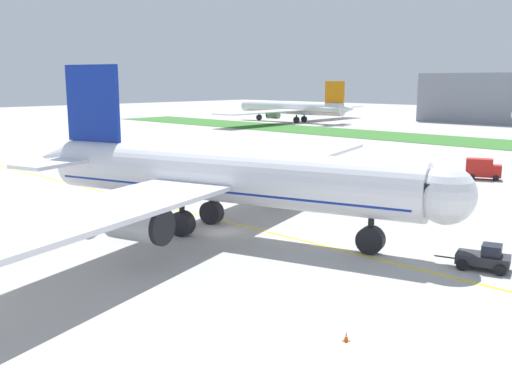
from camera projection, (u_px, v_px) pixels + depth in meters
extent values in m
plane|color=#ADAAA5|center=(221.00, 232.00, 58.61)|extent=(600.00, 600.00, 0.00)
cube|color=yellow|center=(245.00, 226.00, 60.98)|extent=(280.00, 0.36, 0.01)
cylinder|color=white|center=(224.00, 176.00, 57.19)|extent=(39.66, 16.42, 5.24)
cube|color=navy|center=(224.00, 185.00, 57.37)|extent=(38.01, 15.57, 0.63)
sphere|color=white|center=(446.00, 195.00, 47.49)|extent=(4.98, 4.98, 4.98)
cone|color=white|center=(60.00, 158.00, 67.24)|extent=(6.80, 5.92, 4.46)
cube|color=navy|center=(93.00, 103.00, 63.50)|extent=(7.02, 2.55, 8.39)
cube|color=white|center=(121.00, 152.00, 69.57)|extent=(6.60, 9.29, 0.37)
cube|color=white|center=(55.00, 163.00, 60.44)|extent=(6.60, 9.29, 0.37)
cube|color=white|center=(290.00, 157.00, 76.10)|extent=(18.65, 36.85, 0.42)
cube|color=white|center=(49.00, 225.00, 40.34)|extent=(18.65, 36.85, 0.42)
cylinder|color=#B7BABF|center=(271.00, 179.00, 68.84)|extent=(5.60, 4.19, 2.88)
cylinder|color=black|center=(290.00, 180.00, 67.71)|extent=(1.28, 3.02, 3.03)
cylinder|color=#B7BABF|center=(138.00, 224.00, 47.12)|extent=(5.60, 4.19, 2.88)
cylinder|color=black|center=(162.00, 227.00, 45.99)|extent=(1.28, 3.02, 3.03)
cylinder|color=black|center=(371.00, 229.00, 51.01)|extent=(0.55, 0.55, 2.03)
cylinder|color=black|center=(370.00, 240.00, 51.20)|extent=(2.71, 1.79, 2.49)
cylinder|color=black|center=(212.00, 203.00, 61.72)|extent=(0.55, 0.55, 2.03)
cylinder|color=black|center=(212.00, 212.00, 61.92)|extent=(2.71, 1.79, 2.49)
cylinder|color=black|center=(182.00, 213.00, 56.93)|extent=(0.55, 0.55, 2.03)
cylinder|color=black|center=(182.00, 223.00, 57.13)|extent=(2.71, 1.79, 2.49)
cube|color=black|center=(437.00, 186.00, 47.72)|extent=(2.88, 4.29, 0.94)
sphere|color=black|center=(122.00, 159.00, 66.21)|extent=(0.37, 0.37, 0.37)
sphere|color=black|center=(152.00, 161.00, 64.25)|extent=(0.37, 0.37, 0.37)
sphere|color=black|center=(184.00, 163.00, 62.28)|extent=(0.37, 0.37, 0.37)
sphere|color=black|center=(218.00, 166.00, 60.32)|extent=(0.37, 0.37, 0.37)
sphere|color=black|center=(255.00, 169.00, 58.36)|extent=(0.37, 0.37, 0.37)
sphere|color=black|center=(294.00, 172.00, 56.39)|extent=(0.37, 0.37, 0.37)
sphere|color=black|center=(336.00, 175.00, 54.43)|extent=(0.37, 0.37, 0.37)
sphere|color=black|center=(381.00, 179.00, 52.46)|extent=(0.37, 0.37, 0.37)
cube|color=#26262B|center=(483.00, 259.00, 46.99)|extent=(4.56, 3.27, 0.80)
cube|color=black|center=(492.00, 250.00, 46.55)|extent=(1.89, 2.02, 0.90)
cylinder|color=black|center=(445.00, 257.00, 48.38)|extent=(1.76, 0.63, 0.12)
cylinder|color=black|center=(462.00, 265.00, 46.77)|extent=(0.96, 0.59, 0.90)
cylinder|color=black|center=(466.00, 258.00, 48.67)|extent=(0.96, 0.59, 0.90)
cylinder|color=black|center=(500.00, 270.00, 45.46)|extent=(0.96, 0.59, 0.90)
cylinder|color=black|center=(503.00, 263.00, 47.37)|extent=(0.96, 0.59, 0.90)
cylinder|color=black|center=(140.00, 226.00, 59.45)|extent=(0.12, 0.12, 0.82)
cylinder|color=orange|center=(140.00, 220.00, 59.44)|extent=(0.10, 0.10, 0.52)
cylinder|color=black|center=(141.00, 226.00, 59.29)|extent=(0.12, 0.12, 0.82)
cylinder|color=orange|center=(141.00, 220.00, 59.04)|extent=(0.10, 0.10, 0.52)
cube|color=orange|center=(140.00, 220.00, 59.24)|extent=(0.47, 0.33, 0.58)
sphere|color=brown|center=(140.00, 216.00, 59.16)|extent=(0.22, 0.22, 0.22)
cube|color=#F2590C|center=(346.00, 341.00, 34.09)|extent=(0.36, 0.36, 0.03)
cone|color=#F2590C|center=(346.00, 336.00, 34.03)|extent=(0.28, 0.28, 0.55)
cylinder|color=white|center=(346.00, 336.00, 34.03)|extent=(0.17, 0.17, 0.06)
cube|color=#B21E19|center=(479.00, 168.00, 90.04)|extent=(4.45, 3.52, 2.77)
cube|color=#B21E19|center=(496.00, 171.00, 89.24)|extent=(2.21, 2.50, 1.88)
cube|color=#263347|center=(501.00, 169.00, 88.92)|extent=(0.78, 1.69, 0.83)
cylinder|color=black|center=(496.00, 176.00, 90.40)|extent=(0.95, 0.63, 0.90)
cylinder|color=black|center=(496.00, 178.00, 88.43)|extent=(0.95, 0.63, 0.90)
cylinder|color=black|center=(472.00, 175.00, 91.63)|extent=(0.95, 0.63, 0.90)
cylinder|color=black|center=(472.00, 177.00, 89.66)|extent=(0.95, 0.63, 0.90)
cylinder|color=white|center=(293.00, 108.00, 214.49)|extent=(43.11, 8.12, 4.69)
cube|color=orange|center=(293.00, 110.00, 214.65)|extent=(41.37, 7.61, 0.56)
sphere|color=white|center=(247.00, 106.00, 228.71)|extent=(4.45, 4.45, 4.45)
cone|color=white|center=(348.00, 109.00, 199.69)|extent=(5.46, 4.39, 3.98)
cube|color=orange|center=(335.00, 92.00, 202.07)|extent=(7.73, 1.09, 7.50)
cube|color=white|center=(329.00, 108.00, 199.01)|extent=(5.30, 7.85, 0.33)
cube|color=white|center=(343.00, 107.00, 206.10)|extent=(5.30, 7.85, 0.33)
cube|color=white|center=(261.00, 112.00, 196.89)|extent=(12.51, 39.22, 0.37)
cube|color=white|center=(329.00, 108.00, 229.63)|extent=(12.51, 39.22, 0.37)
cylinder|color=#B7BABF|center=(273.00, 115.00, 204.53)|extent=(4.64, 2.93, 2.58)
cylinder|color=black|center=(268.00, 115.00, 205.92)|extent=(0.60, 2.73, 2.71)
cylinder|color=#B7BABF|center=(314.00, 112.00, 224.14)|extent=(4.64, 2.93, 2.58)
cylinder|color=black|center=(309.00, 112.00, 225.53)|extent=(0.60, 2.73, 2.71)
cylinder|color=black|center=(259.00, 115.00, 225.30)|extent=(0.49, 0.49, 1.82)
cylinder|color=black|center=(259.00, 117.00, 225.47)|extent=(2.30, 1.18, 2.23)
cylinder|color=black|center=(296.00, 117.00, 211.10)|extent=(0.49, 0.49, 1.82)
cylinder|color=black|center=(296.00, 120.00, 211.27)|extent=(2.30, 1.18, 2.23)
cylinder|color=black|center=(304.00, 117.00, 214.82)|extent=(0.49, 0.49, 1.82)
cylinder|color=black|center=(304.00, 119.00, 214.99)|extent=(2.30, 1.18, 2.23)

